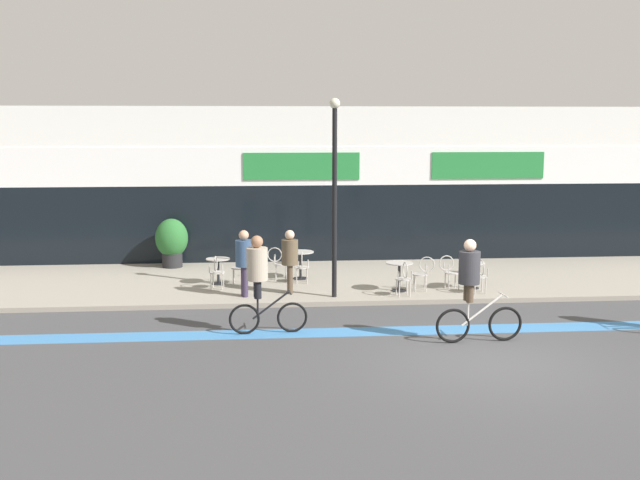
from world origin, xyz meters
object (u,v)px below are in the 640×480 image
(cafe_chair_1_near, at_px, (302,265))
(cafe_chair_1_side, at_px, (278,261))
(bistro_table_0, at_px, (218,266))
(bistro_table_3, at_px, (473,270))
(cafe_chair_2_side, at_px, (423,271))
(cyclist_0, at_px, (260,276))
(lamp_post, at_px, (335,183))
(cafe_chair_0_side, at_px, (241,265))
(planter_pot, at_px, (172,241))
(cafe_chair_0_near, at_px, (217,270))
(cafe_chair_3_near, at_px, (480,274))
(pedestrian_far_end, at_px, (290,256))
(cafe_chair_2_near, at_px, (404,276))
(cafe_chair_3_side, at_px, (450,270))
(cyclist_2, at_px, (472,284))
(pedestrian_near_end, at_px, (244,257))
(bistro_table_2, at_px, (399,271))
(bistro_table_1, at_px, (300,259))

(cafe_chair_1_near, distance_m, cafe_chair_1_side, 0.89)
(bistro_table_0, bearing_deg, bistro_table_3, -9.25)
(cafe_chair_2_side, distance_m, cyclist_0, 5.39)
(lamp_post, bearing_deg, cafe_chair_0_side, 143.54)
(cafe_chair_1_near, distance_m, planter_pot, 4.65)
(cafe_chair_2_side, xyz_separation_m, lamp_post, (-2.37, -0.49, 2.34))
(cafe_chair_0_near, bearing_deg, cafe_chair_3_near, -91.73)
(planter_pot, relative_size, pedestrian_far_end, 0.90)
(cafe_chair_1_side, bearing_deg, lamp_post, -55.72)
(cafe_chair_2_near, relative_size, cafe_chair_3_near, 1.00)
(cyclist_0, bearing_deg, cafe_chair_0_side, 91.88)
(cafe_chair_3_side, distance_m, cyclist_2, 4.49)
(cafe_chair_1_near, distance_m, cafe_chair_3_side, 3.96)
(cafe_chair_2_near, distance_m, cafe_chair_2_side, 0.87)
(cafe_chair_1_near, height_order, pedestrian_near_end, pedestrian_near_end)
(bistro_table_2, height_order, cyclist_0, cyclist_0)
(cafe_chair_3_near, xyz_separation_m, lamp_post, (-3.74, -0.02, 2.34))
(cyclist_0, bearing_deg, cafe_chair_1_side, 79.80)
(cafe_chair_2_near, distance_m, pedestrian_far_end, 2.95)
(bistro_table_2, relative_size, cafe_chair_1_side, 0.84)
(cafe_chair_0_near, distance_m, cafe_chair_1_side, 2.01)
(bistro_table_3, relative_size, cafe_chair_2_near, 0.78)
(bistro_table_1, relative_size, cafe_chair_2_near, 0.86)
(cafe_chair_2_side, bearing_deg, cyclist_0, 44.05)
(bistro_table_3, height_order, lamp_post, lamp_post)
(bistro_table_2, bearing_deg, cafe_chair_0_side, 163.22)
(cafe_chair_0_near, relative_size, cafe_chair_1_side, 1.00)
(cafe_chair_1_near, bearing_deg, cafe_chair_3_near, -107.72)
(cafe_chair_1_near, relative_size, cafe_chair_3_side, 1.00)
(bistro_table_1, distance_m, cafe_chair_0_near, 2.54)
(planter_pot, height_order, lamp_post, lamp_post)
(bistro_table_1, bearing_deg, cafe_chair_2_side, -29.78)
(bistro_table_3, relative_size, cafe_chair_2_side, 0.78)
(cafe_chair_2_near, relative_size, cafe_chair_3_side, 1.00)
(cafe_chair_2_near, height_order, pedestrian_near_end, pedestrian_near_end)
(bistro_table_0, xyz_separation_m, planter_pot, (-1.52, 2.59, 0.30))
(cafe_chair_0_side, bearing_deg, cafe_chair_2_side, 166.48)
(cafe_chair_3_near, bearing_deg, cafe_chair_0_near, 78.88)
(bistro_table_0, bearing_deg, cyclist_2, -45.54)
(cafe_chair_1_side, distance_m, cafe_chair_2_near, 3.91)
(cyclist_0, bearing_deg, lamp_post, 51.78)
(cafe_chair_1_side, bearing_deg, cafe_chair_0_near, -141.40)
(cyclist_0, bearing_deg, bistro_table_2, 37.94)
(cafe_chair_0_side, distance_m, cafe_chair_1_side, 1.14)
(planter_pot, bearing_deg, lamp_post, -43.94)
(planter_pot, height_order, pedestrian_near_end, pedestrian_near_end)
(bistro_table_0, relative_size, cafe_chair_3_near, 0.78)
(cafe_chair_3_side, relative_size, pedestrian_near_end, 0.54)
(cafe_chair_1_side, xyz_separation_m, lamp_post, (1.34, -2.27, 2.34))
(bistro_table_1, relative_size, pedestrian_far_end, 0.47)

